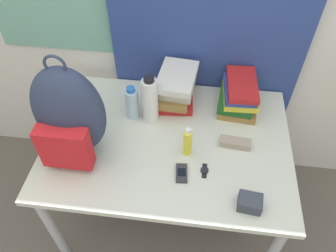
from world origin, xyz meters
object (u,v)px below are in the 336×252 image
(backpack, at_px, (69,115))
(sunglasses_case, at_px, (235,143))
(book_stack_left, at_px, (176,88))
(wristwatch, at_px, (205,170))
(cell_phone, at_px, (182,173))
(book_stack_center, at_px, (239,95))
(camera_pouch, at_px, (250,203))
(water_bottle, at_px, (132,103))
(sunscreen_bottle, at_px, (187,142))
(sports_bottle, at_px, (150,100))

(backpack, height_order, sunglasses_case, backpack)
(book_stack_left, distance_m, wristwatch, 0.50)
(cell_phone, distance_m, sunglasses_case, 0.32)
(book_stack_center, height_order, cell_phone, book_stack_center)
(book_stack_center, relative_size, camera_pouch, 2.68)
(water_bottle, height_order, sunscreen_bottle, water_bottle)
(book_stack_left, bearing_deg, sunglasses_case, -40.69)
(camera_pouch, bearing_deg, wristwatch, 141.24)
(backpack, bearing_deg, sunglasses_case, 8.76)
(water_bottle, relative_size, sports_bottle, 0.70)
(sports_bottle, bearing_deg, book_stack_left, 53.57)
(book_stack_left, relative_size, camera_pouch, 2.75)
(sunscreen_bottle, distance_m, sunglasses_case, 0.25)
(sunglasses_case, distance_m, wristwatch, 0.22)
(book_stack_center, distance_m, wristwatch, 0.49)
(backpack, xyz_separation_m, cell_phone, (0.51, -0.09, -0.22))
(sports_bottle, distance_m, sunglasses_case, 0.47)
(cell_phone, relative_size, sunglasses_case, 0.68)
(wristwatch, bearing_deg, camera_pouch, -38.76)
(backpack, xyz_separation_m, book_stack_left, (0.43, 0.40, -0.13))
(sunglasses_case, relative_size, camera_pouch, 1.44)
(sunscreen_bottle, xyz_separation_m, sunglasses_case, (0.23, 0.08, -0.06))
(sports_bottle, height_order, wristwatch, sports_bottle)
(water_bottle, height_order, sunglasses_case, water_bottle)
(camera_pouch, relative_size, wristwatch, 1.33)
(book_stack_center, bearing_deg, wristwatch, -108.71)
(book_stack_left, height_order, wristwatch, book_stack_left)
(water_bottle, xyz_separation_m, wristwatch, (0.40, -0.31, -0.09))
(cell_phone, relative_size, wristwatch, 1.29)
(cell_phone, height_order, camera_pouch, camera_pouch)
(water_bottle, bearing_deg, sunscreen_bottle, -35.04)
(sunglasses_case, bearing_deg, book_stack_left, 139.31)
(sports_bottle, distance_m, camera_pouch, 0.68)
(sports_bottle, bearing_deg, wristwatch, -45.15)
(book_stack_left, xyz_separation_m, book_stack_center, (0.34, -0.00, -0.02))
(book_stack_center, distance_m, cell_phone, 0.56)
(sunscreen_bottle, bearing_deg, sunglasses_case, 18.10)
(sports_bottle, relative_size, cell_phone, 2.70)
(water_bottle, height_order, cell_phone, water_bottle)
(book_stack_center, height_order, camera_pouch, book_stack_center)
(cell_phone, bearing_deg, book_stack_center, 62.00)
(sports_bottle, distance_m, wristwatch, 0.44)
(wristwatch, bearing_deg, cell_phone, -163.53)
(book_stack_left, height_order, cell_phone, book_stack_left)
(sports_bottle, relative_size, sunscreen_bottle, 1.65)
(sunscreen_bottle, height_order, wristwatch, sunscreen_bottle)
(backpack, xyz_separation_m, water_bottle, (0.22, 0.26, -0.14))
(camera_pouch, distance_m, wristwatch, 0.25)
(book_stack_left, bearing_deg, cell_phone, -80.38)
(book_stack_left, height_order, book_stack_center, book_stack_left)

